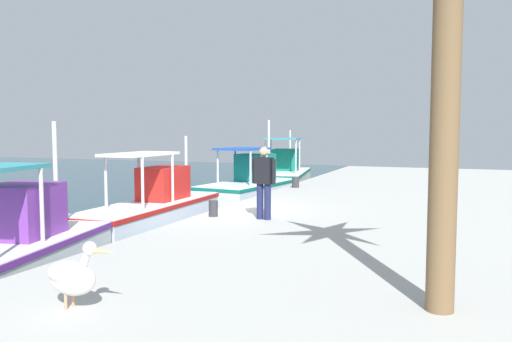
{
  "coord_description": "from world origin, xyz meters",
  "views": [
    {
      "loc": [
        -12.15,
        -5.9,
        2.87
      ],
      "look_at": [
        4.63,
        0.7,
        1.46
      ],
      "focal_mm": 35.67,
      "sensor_mm": 36.0,
      "label": 1
    }
  ],
  "objects": [
    {
      "name": "fishing_boat_second",
      "position": [
        -5.05,
        2.0,
        0.62
      ],
      "size": [
        5.24,
        2.96,
        3.09
      ],
      "color": "white",
      "rests_on": "ground"
    },
    {
      "name": "mooring_bollard_second",
      "position": [
        5.69,
        -0.45,
        1.0
      ],
      "size": [
        0.26,
        0.26,
        0.39
      ],
      "primitive_type": "cylinder",
      "color": "#333338",
      "rests_on": "quay_pier"
    },
    {
      "name": "fishing_boat_fourth",
      "position": [
        6.96,
        1.92,
        0.64
      ],
      "size": [
        5.2,
        2.75,
        3.36
      ],
      "color": "white",
      "rests_on": "ground"
    },
    {
      "name": "fisherman_standing",
      "position": [
        -1.06,
        -1.74,
        1.74
      ],
      "size": [
        0.29,
        0.6,
        1.7
      ],
      "color": "#1E234C",
      "rests_on": "quay_pier"
    },
    {
      "name": "mooring_bollard_nearest",
      "position": [
        -1.13,
        -0.45,
        1.0
      ],
      "size": [
        0.22,
        0.22,
        0.4
      ],
      "primitive_type": "cylinder",
      "color": "#333338",
      "rests_on": "quay_pier"
    },
    {
      "name": "fishing_boat_fifth",
      "position": [
        13.29,
        2.48,
        0.64
      ],
      "size": [
        6.04,
        3.18,
        2.92
      ],
      "color": "silver",
      "rests_on": "ground"
    },
    {
      "name": "fishing_boat_third",
      "position": [
        0.61,
        2.41,
        0.61
      ],
      "size": [
        6.0,
        1.85,
        2.71
      ],
      "color": "white",
      "rests_on": "ground"
    },
    {
      "name": "quay_pier",
      "position": [
        0.0,
        -5.0,
        0.4
      ],
      "size": [
        36.0,
        10.0,
        0.8
      ],
      "primitive_type": "cube",
      "color": "#B2B2AD",
      "rests_on": "ground"
    },
    {
      "name": "pelican",
      "position": [
        -7.53,
        -1.77,
        1.2
      ],
      "size": [
        0.38,
        0.95,
        0.82
      ],
      "color": "tan",
      "rests_on": "quay_pier"
    }
  ]
}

